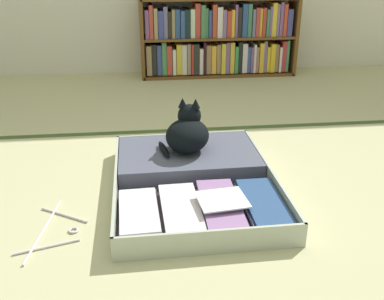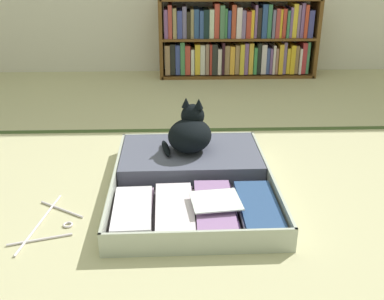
# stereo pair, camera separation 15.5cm
# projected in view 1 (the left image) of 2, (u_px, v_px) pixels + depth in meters

# --- Properties ---
(ground_plane) EXTENTS (10.00, 10.00, 0.00)m
(ground_plane) POSITION_uv_depth(u_px,v_px,m) (176.00, 208.00, 1.94)
(ground_plane) COLOR #C0BA8C
(tatami_border) EXTENTS (4.80, 0.05, 0.00)m
(tatami_border) POSITION_uv_depth(u_px,v_px,m) (164.00, 131.00, 2.76)
(tatami_border) COLOR #3D5227
(tatami_border) RESTS_ON ground_plane
(bookshelf) EXTENTS (1.35, 0.30, 0.67)m
(bookshelf) POSITION_uv_depth(u_px,v_px,m) (217.00, 39.00, 3.89)
(bookshelf) COLOR brown
(bookshelf) RESTS_ON ground_plane
(open_suitcase) EXTENTS (0.73, 0.96, 0.10)m
(open_suitcase) POSITION_uv_depth(u_px,v_px,m) (193.00, 177.00, 2.11)
(open_suitcase) COLOR #B5BCAD
(open_suitcase) RESTS_ON ground_plane
(black_cat) EXTENTS (0.29, 0.30, 0.26)m
(black_cat) POSITION_uv_depth(u_px,v_px,m) (188.00, 133.00, 2.22)
(black_cat) COLOR black
(black_cat) RESTS_ON open_suitcase
(clothes_hanger) EXTENTS (0.25, 0.44, 0.01)m
(clothes_hanger) POSITION_uv_depth(u_px,v_px,m) (53.00, 230.00, 1.78)
(clothes_hanger) COLOR silver
(clothes_hanger) RESTS_ON ground_plane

